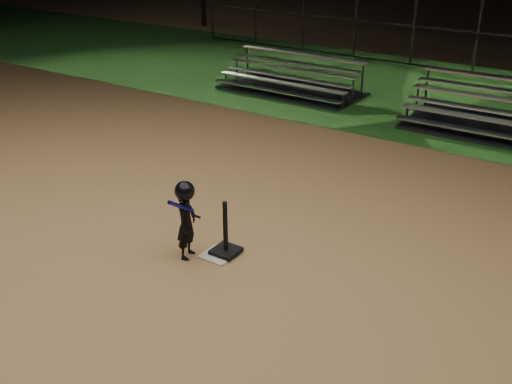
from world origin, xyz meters
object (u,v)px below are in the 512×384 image
Objects in this scene: batting_tee at (226,243)px; bleacher_right at (509,125)px; child_batter at (186,218)px; home_plate at (219,255)px; bleacher_left at (291,85)px.

bleacher_right is at bearing 74.27° from batting_tee.
batting_tee is 0.72m from child_batter.
home_plate is 8.92m from bleacher_left.
child_batter is (-0.37, -0.26, 0.63)m from home_plate.
child_batter is 0.26× the size of bleacher_right.
batting_tee is 0.69× the size of child_batter.
child_batter is at bearing -68.01° from bleacher_left.
bleacher_right is (2.26, 7.89, 0.22)m from home_plate.
home_plate is at bearing -65.21° from bleacher_left.
batting_tee is 8.85m from bleacher_left.
bleacher_right is (2.62, 8.15, -0.41)m from child_batter.
bleacher_right reaches higher than batting_tee.
home_plate is at bearing -122.48° from batting_tee.
home_plate is 0.21m from batting_tee.
child_batter is 8.58m from bleacher_right.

